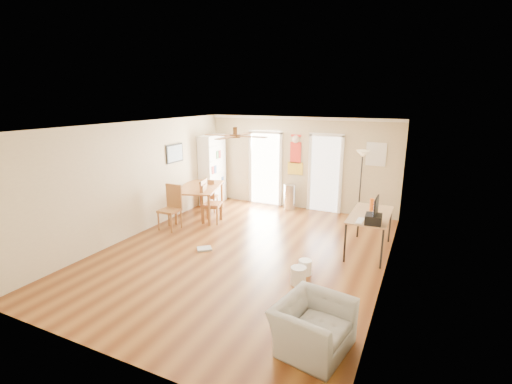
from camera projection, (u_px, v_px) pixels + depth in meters
The scene contains 30 objects.
floor at pixel (244, 252), 7.54m from camera, with size 7.00×7.00×0.00m, color brown.
ceiling at pixel (243, 125), 6.88m from camera, with size 5.50×7.00×0.00m, color silver, non-canonical shape.
wall_back at pixel (300, 163), 10.27m from camera, with size 5.50×0.04×2.60m, color beige, non-canonical shape.
wall_front at pixel (103, 261), 4.15m from camera, with size 5.50×0.04×2.60m, color beige, non-canonical shape.
wall_left at pixel (137, 179), 8.35m from camera, with size 0.04×7.00×2.60m, color beige, non-canonical shape.
wall_right at pixel (389, 209), 6.08m from camera, with size 0.04×7.00×2.60m, color beige, non-canonical shape.
crown_molding at pixel (243, 128), 6.89m from camera, with size 5.50×7.00×0.08m, color white, non-canonical shape.
kitchen_doorway at pixel (266, 169), 10.76m from camera, with size 0.90×0.10×2.10m, color white, non-canonical shape.
bathroom_doorway at pixel (325, 175), 10.01m from camera, with size 0.80×0.10×2.10m, color white, non-canonical shape.
wall_decal at pixel (296, 154), 10.24m from camera, with size 0.46×0.03×1.10m, color red.
ac_grille at pixel (376, 154), 9.30m from camera, with size 0.50×0.04×0.60m, color white.
framed_poster at pixel (175, 153), 9.46m from camera, with size 0.04×0.66×0.48m, color black.
ceiling_fan at pixel (235, 136), 6.66m from camera, with size 1.24×1.24×0.20m, color #593819, non-canonical shape.
bookshelf at pixel (212, 169), 10.85m from camera, with size 0.41×0.92×2.05m, color white, non-canonical shape.
dining_table at pixel (200, 201), 9.76m from camera, with size 0.98×1.63×0.82m, color #A26434, non-canonical shape.
dining_chair_right_a at pixel (212, 201), 9.24m from camera, with size 0.45×0.45×1.09m, color #AD6937, non-canonical shape.
dining_chair_right_b at pixel (212, 204), 9.25m from camera, with size 0.40×0.40×0.98m, color olive, non-canonical shape.
dining_chair_near at pixel (169, 208), 8.72m from camera, with size 0.44×0.44×1.07m, color olive, non-canonical shape.
dining_chair_far at pixel (210, 195), 10.17m from camera, with size 0.38×0.38×0.93m, color olive, non-canonical shape.
trash_can at pixel (290, 197), 10.37m from camera, with size 0.33×0.33×0.72m, color silver.
torchiere_lamp at pixel (360, 185), 9.42m from camera, with size 0.34×0.34×1.81m, color black, non-canonical shape.
computer_desk at pixel (369, 233), 7.49m from camera, with size 0.76×1.52×0.82m, color #A77B5A, non-canonical shape.
imac at pixel (376, 210), 6.83m from camera, with size 0.07×0.52×0.49m, color black, non-canonical shape.
keyboard at pixel (360, 221), 6.97m from camera, with size 0.12×0.37×0.01m, color silver.
printer at pixel (373, 219), 6.80m from camera, with size 0.30×0.35×0.18m, color black.
orange_bottle at pixel (372, 205), 7.56m from camera, with size 0.09×0.09×0.26m, color #DE5F13.
wastebasket_a at pixel (305, 267), 6.57m from camera, with size 0.24×0.24×0.28m, color white.
wastebasket_b at pixel (298, 276), 6.22m from camera, with size 0.27×0.27×0.31m, color white.
floor_cloth at pixel (204, 249), 7.65m from camera, with size 0.29×0.23×0.04m, color #999A95.
armchair at pixel (313, 326), 4.59m from camera, with size 0.96×0.84×0.62m, color #A5A4A0.
Camera 1 is at (3.21, -6.20, 3.12)m, focal length 25.48 mm.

